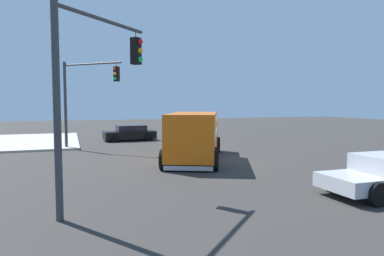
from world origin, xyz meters
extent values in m
plane|color=#33302D|center=(0.00, 0.00, 0.00)|extent=(100.00, 100.00, 0.00)
cube|color=orange|center=(-0.32, 1.26, 1.50)|extent=(6.15, 4.55, 2.31)
cube|color=orange|center=(3.25, -0.39, 1.20)|extent=(2.73, 2.98, 1.70)
cube|color=black|center=(4.03, -0.75, 1.54)|extent=(0.92, 1.86, 0.88)
cube|color=#B2B2B7|center=(-2.80, 2.41, 0.19)|extent=(1.15, 2.18, 0.21)
cube|color=white|center=(0.19, 2.36, 1.62)|extent=(4.33, 2.01, 0.36)
cube|color=white|center=(-0.83, 0.16, 1.62)|extent=(4.33, 2.01, 0.36)
cylinder|color=black|center=(3.73, 0.76, 0.50)|extent=(1.03, 0.67, 1.00)
cylinder|color=black|center=(2.69, -1.49, 0.50)|extent=(1.03, 0.67, 1.00)
cylinder|color=black|center=(-0.92, 2.90, 0.50)|extent=(1.03, 0.67, 1.00)
cylinder|color=black|center=(-1.96, 0.65, 0.50)|extent=(1.03, 0.67, 1.00)
cylinder|color=black|center=(-1.87, 3.34, 0.50)|extent=(1.03, 0.67, 1.00)
cylinder|color=black|center=(-2.91, 1.09, 0.50)|extent=(1.03, 0.67, 1.00)
cylinder|color=#38383D|center=(-7.88, 7.83, 3.02)|extent=(0.20, 0.20, 6.03)
cylinder|color=#38383D|center=(-6.43, 6.40, 5.78)|extent=(2.98, 2.94, 0.12)
cylinder|color=#38383D|center=(-5.23, 5.22, 5.66)|extent=(0.03, 0.03, 0.25)
cube|color=black|center=(-5.23, 5.22, 5.06)|extent=(0.42, 0.42, 0.95)
sphere|color=red|center=(-5.36, 5.09, 5.37)|extent=(0.20, 0.20, 0.20)
sphere|color=#EFA314|center=(-5.36, 5.09, 5.06)|extent=(0.20, 0.20, 0.20)
sphere|color=#19CC4C|center=(-5.36, 5.09, 4.75)|extent=(0.20, 0.20, 0.20)
cylinder|color=#38383D|center=(7.93, 7.79, 3.09)|extent=(0.20, 0.20, 5.90)
cylinder|color=#38383D|center=(6.37, 6.07, 5.79)|extent=(3.20, 3.52, 0.12)
cylinder|color=#38383D|center=(5.05, 4.61, 5.67)|extent=(0.03, 0.03, 0.25)
cube|color=black|center=(5.05, 4.61, 5.07)|extent=(0.42, 0.42, 0.95)
sphere|color=red|center=(4.92, 4.73, 5.38)|extent=(0.20, 0.20, 0.20)
sphere|color=#EFA314|center=(4.92, 4.73, 5.07)|extent=(0.20, 0.20, 0.20)
sphere|color=#19CC4C|center=(4.92, 4.73, 4.76)|extent=(0.20, 0.20, 0.20)
cube|color=#B7BABF|center=(-8.77, -1.30, 0.53)|extent=(1.96, 1.51, 0.50)
cylinder|color=black|center=(-9.78, -1.43, 0.38)|extent=(0.24, 0.76, 0.76)
cylinder|color=black|center=(-7.77, -1.44, 0.38)|extent=(0.24, 0.76, 0.76)
cube|color=black|center=(11.79, 2.74, 0.48)|extent=(2.05, 4.40, 0.65)
cube|color=black|center=(11.80, 2.59, 1.06)|extent=(1.72, 2.50, 0.50)
cylinder|color=black|center=(10.79, 4.10, 0.31)|extent=(0.24, 0.63, 0.62)
cylinder|color=black|center=(12.63, 4.21, 0.31)|extent=(0.24, 0.63, 0.62)
cylinder|color=black|center=(10.96, 1.27, 0.31)|extent=(0.24, 0.63, 0.62)
cylinder|color=black|center=(12.79, 1.38, 0.31)|extent=(0.24, 0.63, 0.62)
camera|label=1|loc=(-17.79, 7.50, 3.19)|focal=32.43mm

